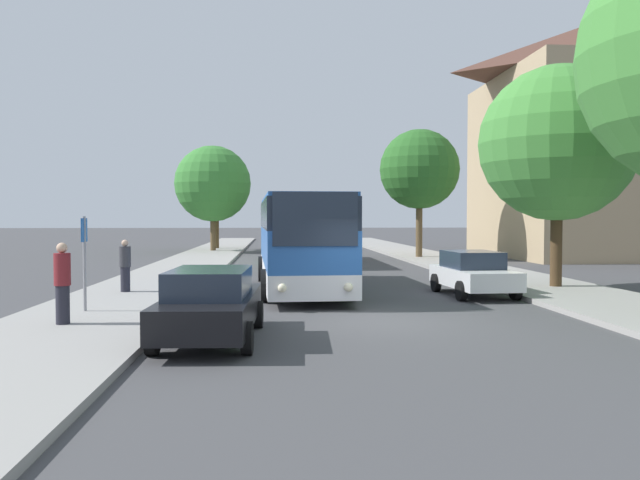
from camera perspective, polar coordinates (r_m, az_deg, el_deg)
ground_plane at (r=15.41m, az=5.40°, el=-7.40°), size 300.00×300.00×0.00m
sidewalk_left at (r=15.85m, az=-20.64°, el=-6.99°), size 4.00×120.00×0.15m
building_right_background at (r=45.93m, az=25.75°, el=8.63°), size 16.18×13.72×15.95m
bus_front at (r=21.83m, az=-1.83°, el=-0.05°), size 3.14×10.61×3.24m
bus_middle at (r=35.02m, az=-2.64°, el=0.99°), size 2.81×10.70×3.57m
parked_car_left_curb at (r=13.04m, az=-9.94°, el=-5.72°), size 2.08×4.65×1.49m
parked_car_right_near at (r=20.89m, az=13.82°, el=-2.91°), size 2.11×4.04×1.44m
bus_stop_sign at (r=16.94m, az=-20.74°, el=-1.05°), size 0.08×0.45×2.42m
pedestrian_waiting_near at (r=15.08m, az=-22.49°, el=-3.63°), size 0.36×0.36×1.82m
pedestrian_waiting_far at (r=21.02m, az=-17.38°, el=-2.24°), size 0.36×0.36×1.68m
tree_left_near at (r=46.56m, az=-9.78°, el=5.09°), size 5.57×5.57×7.69m
tree_left_far at (r=50.12m, az=-9.47°, el=5.08°), size 4.11×4.11×7.16m
tree_right_near at (r=38.89m, az=9.08°, el=6.39°), size 4.88×4.88×7.81m
tree_right_far at (r=23.31m, az=20.90°, el=8.23°), size 5.37×5.37×7.64m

